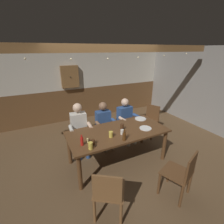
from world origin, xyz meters
name	(u,v)px	position (x,y,z in m)	size (l,w,h in m)	color
ground_plane	(119,162)	(0.00, 0.00, 0.00)	(7.71, 7.71, 0.00)	brown
back_wall_upper	(78,68)	(0.00, 2.86, 1.79)	(6.42, 0.12, 1.37)	beige
back_wall_wainscot	(81,103)	(0.00, 2.86, 0.55)	(6.42, 0.12, 1.10)	brown
side_wall_concrete	(221,92)	(3.27, 0.00, 1.24)	(0.12, 5.60, 2.47)	gray
ceiling_beam	(107,48)	(0.00, 0.57, 2.39)	(5.78, 0.14, 0.16)	brown
dining_table	(118,135)	(0.00, 0.06, 0.68)	(2.10, 0.97, 0.77)	brown
person_0	(79,127)	(-0.64, 0.76, 0.68)	(0.52, 0.55, 1.24)	silver
person_1	(104,123)	(0.00, 0.76, 0.65)	(0.51, 0.50, 1.18)	#2D4C84
person_2	(126,119)	(0.64, 0.76, 0.65)	(0.55, 0.53, 1.19)	#2D4C84
chair_empty_near_right	(182,174)	(0.49, -1.23, 0.48)	(0.57, 0.57, 0.88)	brown
chair_empty_near_left	(150,120)	(1.44, 0.72, 0.48)	(0.58, 0.58, 0.88)	brown
chair_empty_far_end	(109,193)	(-0.74, -1.04, 0.48)	(0.61, 0.61, 0.88)	brown
table_candle	(88,140)	(-0.71, -0.09, 0.81)	(0.04, 0.04, 0.08)	#F9E08C
plate_0	(145,128)	(0.59, -0.12, 0.77)	(0.26, 0.26, 0.01)	white
plate_1	(140,119)	(0.79, 0.35, 0.77)	(0.27, 0.27, 0.01)	white
bottle_0	(82,141)	(-0.83, -0.14, 0.85)	(0.05, 0.05, 0.21)	red
bottle_1	(124,136)	(-0.07, -0.32, 0.85)	(0.07, 0.07, 0.22)	#593314
pint_glass_0	(93,142)	(-0.65, -0.21, 0.82)	(0.07, 0.07, 0.11)	#4C2D19
pint_glass_1	(111,134)	(-0.25, -0.11, 0.83)	(0.08, 0.08, 0.12)	#E5C64C
pint_glass_2	(122,127)	(0.10, 0.06, 0.84)	(0.07, 0.07, 0.14)	#4C2D19
pint_glass_3	(122,132)	(0.01, -0.11, 0.82)	(0.07, 0.07, 0.10)	white
pint_glass_4	(91,146)	(-0.74, -0.32, 0.83)	(0.08, 0.08, 0.13)	#E5C64C
wall_dart_cabinet	(70,77)	(-0.33, 2.73, 1.55)	(0.56, 0.15, 0.70)	brown
string_lights	(108,57)	(0.00, 0.52, 2.23)	(4.53, 0.04, 0.11)	#F9EAB2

